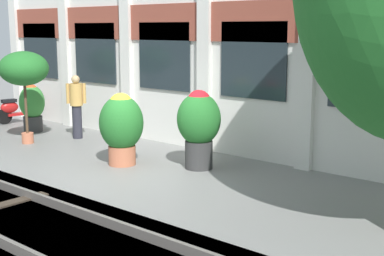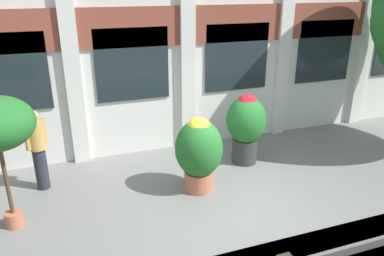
{
  "view_description": "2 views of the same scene",
  "coord_description": "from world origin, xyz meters",
  "px_view_note": "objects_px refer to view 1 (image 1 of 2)",
  "views": [
    {
      "loc": [
        8.03,
        -7.18,
        2.95
      ],
      "look_at": [
        0.94,
        1.17,
        0.9
      ],
      "focal_mm": 50.0,
      "sensor_mm": 36.0,
      "label": 1
    },
    {
      "loc": [
        -2.96,
        -5.89,
        4.04
      ],
      "look_at": [
        -0.42,
        1.22,
        1.1
      ],
      "focal_mm": 35.0,
      "sensor_mm": 36.0,
      "label": 2
    }
  ],
  "objects_px": {
    "potted_plant_glazed_jar": "(32,105)",
    "resident_by_doorway": "(76,105)",
    "potted_plant_low_pan": "(24,70)",
    "potted_plant_fluted_column": "(121,124)",
    "potted_plant_stone_basin": "(199,123)",
    "scooter_near_curb": "(16,109)"
  },
  "relations": [
    {
      "from": "potted_plant_low_pan",
      "to": "scooter_near_curb",
      "type": "xyz_separation_m",
      "value": [
        -2.94,
        1.49,
        -1.47
      ]
    },
    {
      "from": "potted_plant_glazed_jar",
      "to": "potted_plant_low_pan",
      "type": "bearing_deg",
      "value": -38.29
    },
    {
      "from": "potted_plant_low_pan",
      "to": "potted_plant_fluted_column",
      "type": "xyz_separation_m",
      "value": [
        3.53,
        0.09,
        -1.01
      ]
    },
    {
      "from": "potted_plant_low_pan",
      "to": "scooter_near_curb",
      "type": "height_order",
      "value": "potted_plant_low_pan"
    },
    {
      "from": "scooter_near_curb",
      "to": "potted_plant_stone_basin",
      "type": "bearing_deg",
      "value": -83.67
    },
    {
      "from": "potted_plant_stone_basin",
      "to": "scooter_near_curb",
      "type": "relative_size",
      "value": 1.23
    },
    {
      "from": "potted_plant_low_pan",
      "to": "potted_plant_stone_basin",
      "type": "xyz_separation_m",
      "value": [
        5.01,
        0.94,
        -0.92
      ]
    },
    {
      "from": "potted_plant_glazed_jar",
      "to": "resident_by_doorway",
      "type": "bearing_deg",
      "value": 7.9
    },
    {
      "from": "potted_plant_stone_basin",
      "to": "potted_plant_fluted_column",
      "type": "bearing_deg",
      "value": -150.44
    },
    {
      "from": "potted_plant_stone_basin",
      "to": "potted_plant_fluted_column",
      "type": "distance_m",
      "value": 1.71
    },
    {
      "from": "potted_plant_glazed_jar",
      "to": "resident_by_doorway",
      "type": "xyz_separation_m",
      "value": [
        1.74,
        0.24,
        0.15
      ]
    },
    {
      "from": "potted_plant_low_pan",
      "to": "resident_by_doorway",
      "type": "distance_m",
      "value": 1.66
    },
    {
      "from": "potted_plant_stone_basin",
      "to": "resident_by_doorway",
      "type": "xyz_separation_m",
      "value": [
        -4.54,
        0.31,
        -0.06
      ]
    },
    {
      "from": "potted_plant_stone_basin",
      "to": "potted_plant_fluted_column",
      "type": "relative_size",
      "value": 1.06
    },
    {
      "from": "potted_plant_stone_basin",
      "to": "potted_plant_fluted_column",
      "type": "xyz_separation_m",
      "value": [
        -1.49,
        -0.84,
        -0.09
      ]
    },
    {
      "from": "potted_plant_low_pan",
      "to": "resident_by_doorway",
      "type": "relative_size",
      "value": 1.39
    },
    {
      "from": "resident_by_doorway",
      "to": "potted_plant_low_pan",
      "type": "bearing_deg",
      "value": -65.49
    },
    {
      "from": "potted_plant_fluted_column",
      "to": "scooter_near_curb",
      "type": "height_order",
      "value": "potted_plant_fluted_column"
    },
    {
      "from": "potted_plant_low_pan",
      "to": "potted_plant_glazed_jar",
      "type": "bearing_deg",
      "value": 141.71
    },
    {
      "from": "potted_plant_low_pan",
      "to": "potted_plant_fluted_column",
      "type": "height_order",
      "value": "potted_plant_low_pan"
    },
    {
      "from": "potted_plant_glazed_jar",
      "to": "potted_plant_low_pan",
      "type": "distance_m",
      "value": 1.98
    },
    {
      "from": "potted_plant_glazed_jar",
      "to": "potted_plant_stone_basin",
      "type": "xyz_separation_m",
      "value": [
        6.29,
        -0.07,
        0.21
      ]
    }
  ]
}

